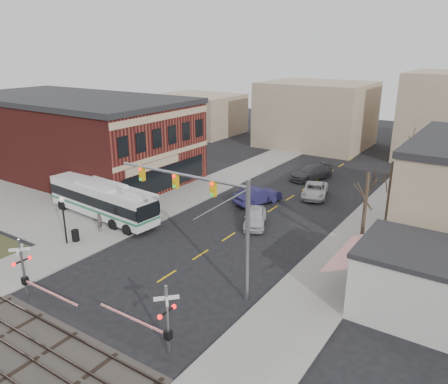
% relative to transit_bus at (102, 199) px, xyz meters
% --- Properties ---
extents(ground, '(160.00, 160.00, 0.00)m').
position_rel_transit_bus_xyz_m(ground, '(12.22, -7.18, -1.83)').
color(ground, black).
rests_on(ground, ground).
extents(sidewalk_west, '(5.00, 60.00, 0.12)m').
position_rel_transit_bus_xyz_m(sidewalk_west, '(2.72, 12.82, -1.77)').
color(sidewalk_west, gray).
rests_on(sidewalk_west, ground).
extents(sidewalk_east, '(5.00, 60.00, 0.12)m').
position_rel_transit_bus_xyz_m(sidewalk_east, '(21.72, 12.82, -1.77)').
color(sidewalk_east, gray).
rests_on(sidewalk_east, ground).
extents(plaza_west, '(20.00, 10.00, 0.11)m').
position_rel_transit_bus_xyz_m(plaza_west, '(-9.78, -2.18, -1.77)').
color(plaza_west, gray).
rests_on(plaza_west, ground).
extents(ballast_strip, '(160.00, 5.00, 0.06)m').
position_rel_transit_bus_xyz_m(ballast_strip, '(12.22, -15.18, -1.80)').
color(ballast_strip, '#332D28').
rests_on(ballast_strip, ground).
extents(rail_tracks, '(160.00, 3.91, 0.14)m').
position_rel_transit_bus_xyz_m(rail_tracks, '(12.22, -15.18, -1.71)').
color(rail_tracks, '#2D231E').
rests_on(rail_tracks, ground).
extents(brick_building, '(30.40, 15.40, 9.60)m').
position_rel_transit_bus_xyz_m(brick_building, '(-14.77, 8.82, 2.98)').
color(brick_building, maroon).
rests_on(brick_building, ground).
extents(awning_shop, '(9.74, 6.20, 4.30)m').
position_rel_transit_bus_xyz_m(awning_shop, '(28.19, -0.18, 0.34)').
color(awning_shop, beige).
rests_on(awning_shop, ground).
extents(tree_east_a, '(0.28, 0.28, 6.75)m').
position_rel_transit_bus_xyz_m(tree_east_a, '(22.72, 4.82, 1.67)').
color(tree_east_a, '#382B21').
rests_on(tree_east_a, sidewalk_east).
extents(tree_east_b, '(0.28, 0.28, 6.30)m').
position_rel_transit_bus_xyz_m(tree_east_b, '(23.02, 10.82, 1.44)').
color(tree_east_b, '#382B21').
rests_on(tree_east_b, sidewalk_east).
extents(tree_east_c, '(0.28, 0.28, 7.20)m').
position_rel_transit_bus_xyz_m(tree_east_c, '(23.22, 18.82, 1.89)').
color(tree_east_c, '#382B21').
rests_on(tree_east_c, sidewalk_east).
extents(transit_bus, '(12.74, 3.73, 3.23)m').
position_rel_transit_bus_xyz_m(transit_bus, '(0.00, 0.00, 0.00)').
color(transit_bus, silver).
rests_on(transit_bus, ground).
extents(traffic_signal_mast, '(10.29, 0.30, 8.00)m').
position_rel_transit_bus_xyz_m(traffic_signal_mast, '(15.56, -4.59, 3.93)').
color(traffic_signal_mast, gray).
rests_on(traffic_signal_mast, ground).
extents(rr_crossing_west, '(5.60, 1.36, 4.00)m').
position_rel_transit_bus_xyz_m(rr_crossing_west, '(6.75, -12.08, 0.14)').
color(rr_crossing_west, gray).
rests_on(rr_crossing_west, ground).
extents(rr_crossing_east, '(5.60, 1.36, 4.00)m').
position_rel_transit_bus_xyz_m(rr_crossing_east, '(17.16, -11.22, 0.14)').
color(rr_crossing_east, gray).
rests_on(rr_crossing_east, ground).
extents(street_lamp, '(0.44, 0.44, 3.99)m').
position_rel_transit_bus_xyz_m(street_lamp, '(2.06, -5.72, 1.18)').
color(street_lamp, black).
rests_on(street_lamp, sidewalk_west).
extents(trash_bin, '(0.60, 0.60, 0.96)m').
position_rel_transit_bus_xyz_m(trash_bin, '(2.29, -5.01, -1.22)').
color(trash_bin, black).
rests_on(trash_bin, sidewalk_west).
extents(car_a, '(3.64, 4.98, 1.58)m').
position_rel_transit_bus_xyz_m(car_a, '(12.83, 6.20, -1.04)').
color(car_a, '#B9B9BE').
rests_on(car_a, ground).
extents(car_b, '(3.61, 5.52, 1.72)m').
position_rel_transit_bus_xyz_m(car_b, '(10.17, 11.40, -0.97)').
color(car_b, '#1F1C46').
rests_on(car_b, ground).
extents(car_c, '(3.75, 5.70, 1.45)m').
position_rel_transit_bus_xyz_m(car_c, '(14.26, 16.60, -1.10)').
color(car_c, silver).
rests_on(car_c, ground).
extents(car_d, '(4.41, 6.31, 1.70)m').
position_rel_transit_bus_xyz_m(car_d, '(11.30, 22.48, -0.98)').
color(car_d, '#49484D').
rests_on(car_d, ground).
extents(pedestrian_near, '(0.53, 0.68, 1.63)m').
position_rel_transit_bus_xyz_m(pedestrian_near, '(2.35, -2.45, -0.89)').
color(pedestrian_near, '#4C423D').
rests_on(pedestrian_near, sidewalk_west).
extents(pedestrian_far, '(0.83, 0.92, 1.54)m').
position_rel_transit_bus_xyz_m(pedestrian_far, '(2.00, -0.48, -0.93)').
color(pedestrian_far, '#393F64').
rests_on(pedestrian_far, sidewalk_west).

